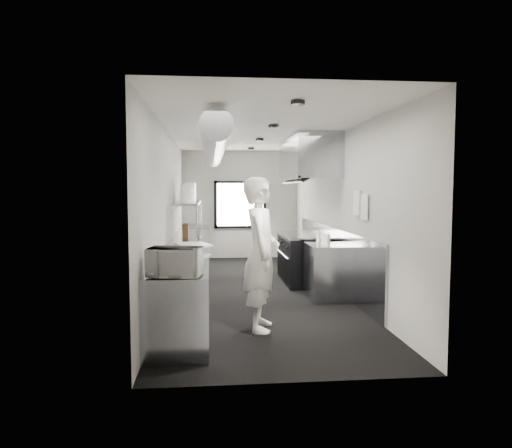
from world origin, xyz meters
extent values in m
cube|color=black|center=(0.00, 0.00, 0.00)|extent=(3.00, 8.00, 0.01)
cube|color=silver|center=(0.00, 0.00, 2.80)|extent=(3.00, 8.00, 0.01)
cube|color=#BCB9B3|center=(0.00, 4.00, 1.40)|extent=(3.00, 0.02, 2.80)
cube|color=#BCB9B3|center=(0.00, -4.00, 1.40)|extent=(3.00, 0.02, 2.80)
cube|color=#BCB9B3|center=(-1.50, 0.00, 1.40)|extent=(0.02, 8.00, 2.80)
cube|color=#BCB9B3|center=(1.50, 0.00, 1.40)|extent=(0.02, 8.00, 2.80)
cube|color=#9398A1|center=(1.48, 0.30, 0.55)|extent=(0.03, 5.50, 1.10)
cylinder|color=#9C9FA4|center=(-0.70, 0.40, 2.55)|extent=(0.40, 6.40, 0.40)
cube|color=white|center=(0.00, 3.96, 1.40)|extent=(1.20, 0.03, 1.10)
cube|color=black|center=(0.00, 3.98, 1.98)|extent=(1.36, 0.03, 0.08)
cube|color=black|center=(0.00, 3.98, 0.82)|extent=(1.36, 0.03, 0.08)
cube|color=black|center=(-0.64, 3.98, 1.40)|extent=(0.08, 0.03, 1.25)
cube|color=black|center=(0.64, 3.98, 1.40)|extent=(0.08, 0.03, 1.25)
cube|color=#9398A1|center=(1.10, 0.70, 2.40)|extent=(0.80, 2.20, 0.80)
cube|color=#9398A1|center=(0.72, 0.70, 2.01)|extent=(0.05, 2.20, 0.05)
cube|color=black|center=(1.02, 0.70, 2.06)|extent=(0.50, 2.10, 0.28)
cube|color=#9398A1|center=(-1.15, -0.50, 0.45)|extent=(0.70, 6.00, 0.90)
cube|color=#9398A1|center=(-1.20, 1.00, 1.55)|extent=(0.45, 3.00, 0.04)
cylinder|color=#9398A1|center=(-1.00, -0.40, 1.22)|extent=(0.04, 0.04, 0.66)
cylinder|color=#9398A1|center=(-1.00, 1.00, 1.22)|extent=(0.04, 0.04, 0.66)
cylinder|color=#9398A1|center=(-1.00, 2.40, 1.22)|extent=(0.04, 0.04, 0.66)
cube|color=black|center=(1.05, 0.70, 0.45)|extent=(0.85, 1.60, 0.90)
cube|color=#9398A1|center=(1.05, 0.70, 0.92)|extent=(0.85, 1.60, 0.04)
cube|color=#9398A1|center=(0.64, 0.70, 0.45)|extent=(0.03, 1.55, 0.80)
cylinder|color=#9398A1|center=(0.61, 0.70, 0.55)|extent=(0.03, 1.30, 0.03)
cube|color=#9398A1|center=(1.15, -0.70, 0.45)|extent=(0.65, 0.80, 0.90)
cube|color=#9398A1|center=(-1.15, 3.20, 0.45)|extent=(0.70, 1.20, 0.90)
cube|color=white|center=(1.47, -1.20, 1.60)|extent=(0.02, 0.28, 0.38)
cube|color=white|center=(1.47, -1.55, 1.55)|extent=(0.02, 0.28, 0.38)
imported|color=white|center=(-0.13, -2.30, 0.98)|extent=(0.55, 0.77, 1.97)
imported|color=silver|center=(-1.15, -3.29, 1.05)|extent=(0.56, 0.46, 0.30)
cylinder|color=beige|center=(-1.32, -2.48, 0.95)|extent=(0.19, 0.19, 0.10)
cylinder|color=beige|center=(-1.34, -2.51, 0.95)|extent=(0.14, 0.14, 0.10)
cube|color=silver|center=(-0.95, -1.88, 0.91)|extent=(0.39, 0.46, 0.01)
cylinder|color=white|center=(-1.07, -1.40, 0.91)|extent=(0.24, 0.24, 0.02)
sphere|color=tan|center=(-1.07, -1.40, 0.96)|extent=(0.09, 0.09, 0.09)
cube|color=white|center=(-1.06, -0.57, 0.91)|extent=(0.65, 0.75, 0.02)
cube|color=#4D351B|center=(-1.24, 0.57, 1.03)|extent=(0.11, 0.24, 0.26)
cylinder|color=white|center=(-1.20, 0.21, 1.70)|extent=(0.29, 0.29, 0.26)
cylinder|color=white|center=(-1.21, 0.77, 1.74)|extent=(0.28, 0.28, 0.34)
cylinder|color=white|center=(-1.19, 1.16, 1.74)|extent=(0.29, 0.29, 0.34)
cylinder|color=white|center=(-1.20, 1.70, 1.76)|extent=(0.29, 0.29, 0.37)
cylinder|color=white|center=(1.07, -1.02, 1.00)|extent=(0.08, 0.08, 0.20)
cylinder|color=white|center=(1.07, -0.89, 0.98)|extent=(0.06, 0.06, 0.16)
cylinder|color=white|center=(1.10, -0.71, 0.98)|extent=(0.06, 0.06, 0.16)
cylinder|color=white|center=(1.08, -0.60, 0.98)|extent=(0.07, 0.07, 0.17)
cylinder|color=white|center=(1.06, -0.38, 1.00)|extent=(0.08, 0.08, 0.20)
camera|label=1|loc=(-0.78, -8.22, 1.82)|focal=32.88mm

